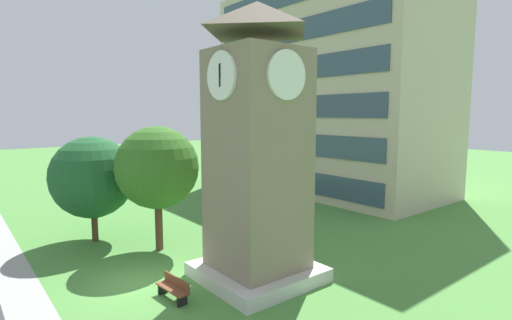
% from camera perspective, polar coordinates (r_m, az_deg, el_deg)
% --- Properties ---
extents(ground_plane, '(160.00, 160.00, 0.00)m').
position_cam_1_polar(ground_plane, '(18.63, -16.81, -16.97)').
color(ground_plane, '#4C893D').
extents(kerb_strip, '(120.00, 1.60, 0.01)m').
position_cam_1_polar(kerb_strip, '(17.71, -29.91, -18.89)').
color(kerb_strip, '#9E9E99').
rests_on(kerb_strip, ground).
extents(office_building, '(21.64, 10.82, 19.20)m').
position_cam_1_polar(office_building, '(39.04, 10.63, 9.86)').
color(office_building, beige).
rests_on(office_building, ground).
extents(clock_tower, '(4.81, 4.81, 12.08)m').
position_cam_1_polar(clock_tower, '(17.11, 0.19, 0.22)').
color(clock_tower, gray).
rests_on(clock_tower, ground).
extents(park_bench, '(1.84, 0.64, 0.88)m').
position_cam_1_polar(park_bench, '(16.84, -11.91, -17.76)').
color(park_bench, brown).
rests_on(park_bench, ground).
extents(tree_by_building, '(4.44, 4.44, 6.76)m').
position_cam_1_polar(tree_by_building, '(21.65, -14.17, -1.10)').
color(tree_by_building, '#513823').
rests_on(tree_by_building, ground).
extents(tree_streetside, '(4.70, 4.70, 6.13)m').
position_cam_1_polar(tree_streetside, '(24.40, -22.70, -2.34)').
color(tree_streetside, '#513823').
rests_on(tree_streetside, ground).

